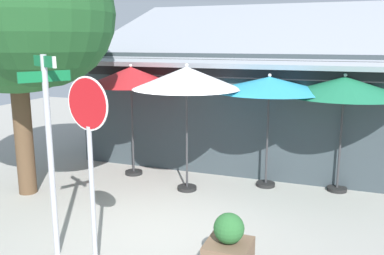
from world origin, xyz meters
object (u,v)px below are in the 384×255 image
Objects in this scene: patio_umbrella_crimson_left at (131,77)px; shade_tree at (18,0)px; street_sign_post at (49,139)px; patio_umbrella_ivory_center at (187,79)px; sidewalk_planter at (229,249)px; stop_sign at (89,140)px; patio_umbrella_teal_right at (269,85)px; patio_umbrella_forest_green_far_right at (345,87)px.

shade_tree is at bearing -121.97° from patio_umbrella_crimson_left.
street_sign_post is 0.50× the size of shade_tree.
sidewalk_planter is (1.81, -3.04, -2.16)m from patio_umbrella_ivory_center.
stop_sign is 2.53m from sidewalk_planter.
patio_umbrella_crimson_left is 3.35m from patio_umbrella_teal_right.
street_sign_post reaches higher than stop_sign.
sidewalk_planter is (-1.42, -4.16, -1.99)m from patio_umbrella_forest_green_far_right.
patio_umbrella_forest_green_far_right is at bearing 23.02° from shade_tree.
patio_umbrella_crimson_left is at bearing 101.10° from street_sign_post.
stop_sign reaches higher than sidewalk_planter.
street_sign_post is 4.17m from patio_umbrella_crimson_left.
patio_umbrella_ivory_center is at bearing 26.88° from shade_tree.
patio_umbrella_ivory_center reaches higher than sidewalk_planter.
patio_umbrella_crimson_left is (-0.79, 4.05, 0.59)m from street_sign_post.
patio_umbrella_forest_green_far_right is at bearing 47.98° from street_sign_post.
stop_sign is (0.87, -0.23, 0.10)m from street_sign_post.
sidewalk_planter is at bearing 19.50° from stop_sign.
street_sign_post is at bearing -132.02° from patio_umbrella_forest_green_far_right.
shade_tree is (-1.33, -2.13, 1.66)m from patio_umbrella_crimson_left.
shade_tree is (-2.12, 1.92, 2.24)m from street_sign_post.
stop_sign is at bearing -90.38° from patio_umbrella_ivory_center.
patio_umbrella_crimson_left reaches higher than sidewalk_planter.
sidewalk_planter is at bearing -59.17° from patio_umbrella_ivory_center.
patio_umbrella_teal_right is 2.84× the size of sidewalk_planter.
shade_tree is (-6.25, -2.65, 1.77)m from patio_umbrella_forest_green_far_right.
patio_umbrella_forest_green_far_right is at bearing 19.20° from patio_umbrella_ivory_center.
shade_tree is at bearing 137.80° from street_sign_post.
patio_umbrella_forest_green_far_right is (1.58, 0.24, -0.01)m from patio_umbrella_teal_right.
patio_umbrella_crimson_left is at bearing -175.13° from patio_umbrella_teal_right.
patio_umbrella_ivory_center is 1.87m from patio_umbrella_teal_right.
street_sign_post is at bearing -42.20° from shade_tree.
patio_umbrella_crimson_left is at bearing 58.03° from shade_tree.
shade_tree is (-2.99, 2.16, 2.14)m from stop_sign.
sidewalk_planter is (2.71, 0.42, -1.51)m from street_sign_post.
patio_umbrella_ivory_center is 0.46× the size of shade_tree.
patio_umbrella_teal_right is 1.60m from patio_umbrella_forest_green_far_right.
shade_tree is 6.76× the size of sidewalk_planter.
street_sign_post is 1.09× the size of stop_sign.
shade_tree reaches higher than sidewalk_planter.
patio_umbrella_ivory_center is at bearing -160.80° from patio_umbrella_forest_green_far_right.
street_sign_post reaches higher than patio_umbrella_crimson_left.
stop_sign is 3.73m from patio_umbrella_ivory_center.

